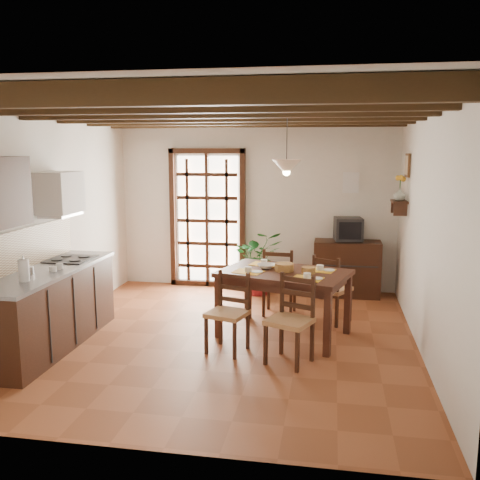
% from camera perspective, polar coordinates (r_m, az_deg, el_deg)
% --- Properties ---
extents(ground_plane, '(5.00, 5.00, 0.00)m').
position_cam_1_polar(ground_plane, '(6.60, -1.47, -10.45)').
color(ground_plane, brown).
extents(room_shell, '(4.52, 5.02, 2.81)m').
position_cam_1_polar(room_shell, '(6.21, -1.55, 5.48)').
color(room_shell, silver).
rests_on(room_shell, ground_plane).
extents(ceiling_beams, '(4.50, 4.34, 0.20)m').
position_cam_1_polar(ceiling_beams, '(6.21, -1.59, 13.55)').
color(ceiling_beams, black).
rests_on(ceiling_beams, room_shell).
extents(french_door, '(1.26, 0.11, 2.32)m').
position_cam_1_polar(french_door, '(8.82, -3.49, 2.56)').
color(french_door, white).
rests_on(french_door, ground_plane).
extents(kitchen_counter, '(0.64, 2.25, 1.38)m').
position_cam_1_polar(kitchen_counter, '(6.58, -19.64, -6.76)').
color(kitchen_counter, black).
rests_on(kitchen_counter, ground_plane).
extents(range_hood, '(0.38, 0.60, 0.54)m').
position_cam_1_polar(range_hood, '(6.87, -18.69, 4.70)').
color(range_hood, white).
rests_on(range_hood, room_shell).
extents(counter_items, '(0.50, 1.43, 0.25)m').
position_cam_1_polar(counter_items, '(6.54, -19.49, -2.46)').
color(counter_items, black).
rests_on(counter_items, kitchen_counter).
extents(dining_table, '(1.71, 1.35, 0.81)m').
position_cam_1_polar(dining_table, '(6.52, 4.73, -4.23)').
color(dining_table, '#3D1D13').
rests_on(dining_table, ground_plane).
extents(chair_near_left, '(0.51, 0.50, 0.90)m').
position_cam_1_polar(chair_near_left, '(6.12, -1.31, -9.28)').
color(chair_near_left, '#AE7A4A').
rests_on(chair_near_left, ground_plane).
extents(chair_near_right, '(0.56, 0.55, 0.94)m').
position_cam_1_polar(chair_near_right, '(5.83, 5.33, -10.19)').
color(chair_near_right, '#AE7A4A').
rests_on(chair_near_right, ground_plane).
extents(chair_far_left, '(0.46, 0.45, 0.94)m').
position_cam_1_polar(chair_far_left, '(7.44, 4.22, -5.72)').
color(chair_far_left, '#AE7A4A').
rests_on(chair_far_left, ground_plane).
extents(chair_far_right, '(0.57, 0.56, 0.91)m').
position_cam_1_polar(chair_far_right, '(7.21, 9.70, -6.43)').
color(chair_far_right, '#AE7A4A').
rests_on(chair_far_right, ground_plane).
extents(table_setting, '(1.09, 0.73, 0.10)m').
position_cam_1_polar(table_setting, '(6.48, 4.76, -2.56)').
color(table_setting, yellow).
rests_on(table_setting, dining_table).
extents(table_bowl, '(0.26, 0.26, 0.05)m').
position_cam_1_polar(table_bowl, '(6.64, 2.78, -2.79)').
color(table_bowl, white).
rests_on(table_bowl, dining_table).
extents(sideboard, '(1.02, 0.46, 0.86)m').
position_cam_1_polar(sideboard, '(8.50, 11.32, -2.99)').
color(sideboard, black).
rests_on(sideboard, ground_plane).
extents(crt_tv, '(0.45, 0.43, 0.35)m').
position_cam_1_polar(crt_tv, '(8.38, 11.47, 1.16)').
color(crt_tv, black).
rests_on(crt_tv, sideboard).
extents(fuse_box, '(0.25, 0.03, 0.32)m').
position_cam_1_polar(fuse_box, '(8.57, 11.75, 6.01)').
color(fuse_box, white).
rests_on(fuse_box, room_shell).
extents(plant_pot, '(0.38, 0.38, 0.23)m').
position_cam_1_polar(plant_pot, '(8.53, 1.88, -4.99)').
color(plant_pot, maroon).
rests_on(plant_pot, ground_plane).
extents(potted_plant, '(2.41, 2.25, 2.17)m').
position_cam_1_polar(potted_plant, '(8.42, 1.90, -1.96)').
color(potted_plant, '#144C19').
rests_on(potted_plant, ground_plane).
extents(wall_shelf, '(0.20, 0.42, 0.20)m').
position_cam_1_polar(wall_shelf, '(7.76, 16.62, 3.67)').
color(wall_shelf, black).
rests_on(wall_shelf, room_shell).
extents(shelf_vase, '(0.15, 0.15, 0.15)m').
position_cam_1_polar(shelf_vase, '(7.75, 16.67, 4.69)').
color(shelf_vase, '#B2BFB2').
rests_on(shelf_vase, wall_shelf).
extents(shelf_flowers, '(0.14, 0.14, 0.36)m').
position_cam_1_polar(shelf_flowers, '(7.74, 16.74, 6.22)').
color(shelf_flowers, yellow).
rests_on(shelf_flowers, shelf_vase).
extents(framed_picture, '(0.03, 0.32, 0.32)m').
position_cam_1_polar(framed_picture, '(7.74, 17.43, 7.62)').
color(framed_picture, brown).
rests_on(framed_picture, room_shell).
extents(pendant_lamp, '(0.36, 0.36, 0.84)m').
position_cam_1_polar(pendant_lamp, '(6.43, 4.99, 7.93)').
color(pendant_lamp, black).
rests_on(pendant_lamp, room_shell).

